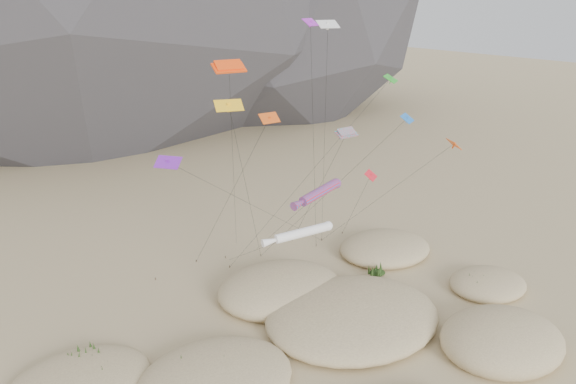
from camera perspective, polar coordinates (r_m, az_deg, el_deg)
name	(u,v)px	position (r m, az deg, el deg)	size (l,w,h in m)	color
ground	(373,359)	(52.13, 8.68, -16.45)	(500.00, 500.00, 0.00)	#CCB789
dunes	(336,334)	(53.72, 4.88, -14.17)	(51.96, 34.56, 4.01)	#CCB789
dune_grass	(336,335)	(53.35, 4.86, -14.29)	(42.01, 27.35, 1.55)	black
kite_stakes	(259,254)	(70.12, -2.95, -6.27)	(26.06, 4.41, 0.30)	#3F2D1E
rainbow_tube_kite	(318,193)	(56.05, 3.11, -0.10)	(7.32, 15.66, 12.58)	red
white_tube_kite	(299,233)	(52.25, 1.18, -4.24)	(7.18, 17.05, 10.16)	white
orange_parafoil	(229,69)	(49.46, -6.00, 12.29)	(10.16, 16.82, 25.17)	#EE400C
multi_parafoil	(346,134)	(55.55, 5.89, 5.84)	(4.43, 14.91, 18.17)	#FF1A31
delta_kites	(328,116)	(53.77, 4.08, 7.73)	(31.10, 21.42, 28.43)	#CF4C13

